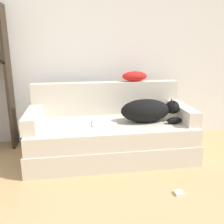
{
  "coord_description": "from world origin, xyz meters",
  "views": [
    {
      "loc": [
        -0.26,
        -0.85,
        1.33
      ],
      "look_at": [
        0.15,
        1.81,
        0.58
      ],
      "focal_mm": 40.0,
      "sensor_mm": 36.0,
      "label": 1
    }
  ],
  "objects_px": {
    "laptop": "(105,123)",
    "dog": "(148,110)",
    "throw_pillow": "(135,76)",
    "couch": "(111,139)",
    "power_adapter": "(179,193)"
  },
  "relations": [
    {
      "from": "laptop",
      "to": "dog",
      "type": "bearing_deg",
      "value": 6.87
    },
    {
      "from": "laptop",
      "to": "throw_pillow",
      "type": "relative_size",
      "value": 0.93
    },
    {
      "from": "throw_pillow",
      "to": "dog",
      "type": "bearing_deg",
      "value": -81.84
    },
    {
      "from": "laptop",
      "to": "throw_pillow",
      "type": "distance_m",
      "value": 0.79
    },
    {
      "from": "couch",
      "to": "dog",
      "type": "relative_size",
      "value": 2.72
    },
    {
      "from": "dog",
      "to": "power_adapter",
      "type": "bearing_deg",
      "value": -86.49
    },
    {
      "from": "throw_pillow",
      "to": "power_adapter",
      "type": "distance_m",
      "value": 1.57
    },
    {
      "from": "power_adapter",
      "to": "laptop",
      "type": "bearing_deg",
      "value": 124.25
    },
    {
      "from": "throw_pillow",
      "to": "power_adapter",
      "type": "height_order",
      "value": "throw_pillow"
    },
    {
      "from": "throw_pillow",
      "to": "laptop",
      "type": "bearing_deg",
      "value": -135.21
    },
    {
      "from": "couch",
      "to": "laptop",
      "type": "distance_m",
      "value": 0.25
    },
    {
      "from": "couch",
      "to": "power_adapter",
      "type": "xyz_separation_m",
      "value": [
        0.49,
        -0.89,
        -0.2
      ]
    },
    {
      "from": "dog",
      "to": "laptop",
      "type": "bearing_deg",
      "value": -178.85
    },
    {
      "from": "dog",
      "to": "throw_pillow",
      "type": "height_order",
      "value": "throw_pillow"
    },
    {
      "from": "laptop",
      "to": "power_adapter",
      "type": "height_order",
      "value": "laptop"
    }
  ]
}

